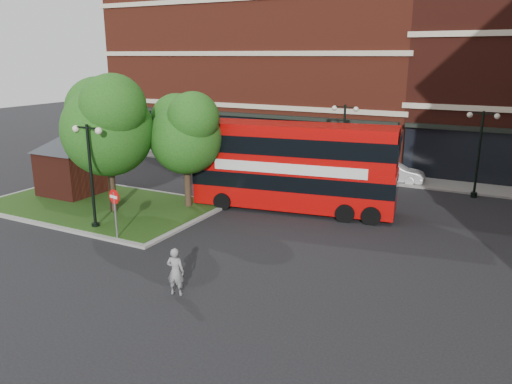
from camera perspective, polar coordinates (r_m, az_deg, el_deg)
The scene contains 15 objects.
ground at distance 21.51m, azimuth -7.72°, elevation -6.64°, with size 120.00×120.00×0.00m, color black.
pavement_far at distance 35.60m, azimuth 7.71°, elevation 2.34°, with size 44.00×3.00×0.12m, color slate.
terrace_far_left at distance 44.75m, azimuth 1.53°, elevation 14.10°, with size 26.00×12.00×14.00m, color maroon.
traffic_island at distance 28.61m, azimuth -17.43°, elevation -1.46°, with size 12.60×7.60×0.15m.
kiosk at distance 30.90m, azimuth -20.44°, elevation 3.79°, with size 6.51×6.51×3.60m.
tree_island_west at distance 26.39m, azimuth -16.72°, elevation 7.74°, with size 5.40×4.71×7.21m.
tree_island_east at distance 26.43m, azimuth -8.10°, elevation 7.03°, with size 4.46×3.90×6.29m.
lamp_island at distance 24.30m, azimuth -18.36°, elevation 2.27°, with size 1.72×0.36×5.00m.
lamp_far_left at distance 32.59m, azimuth 9.99°, elevation 6.00°, with size 1.72×0.36×5.00m.
lamp_far_right at distance 31.16m, azimuth 24.15°, elevation 4.46°, with size 1.72×0.36×5.00m.
bus at distance 26.21m, azimuth 4.35°, elevation 3.53°, with size 10.81×4.03×4.03m.
woman at distance 17.52m, azimuth -9.18°, elevation -8.96°, with size 0.62×0.41×1.71m, color gray.
car_silver at distance 35.10m, azimuth 5.89°, elevation 3.42°, with size 1.85×4.60×1.57m, color #A4A5AB.
car_white at distance 33.68m, azimuth 15.46°, elevation 2.17°, with size 1.34×3.85×1.27m, color silver.
no_entry_sign at distance 22.73m, azimuth -15.84°, elevation -1.38°, with size 0.65×0.17×2.37m.
Camera 1 is at (11.69, -16.17, 8.03)m, focal length 35.00 mm.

